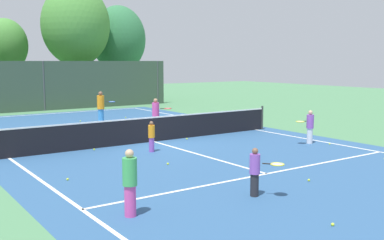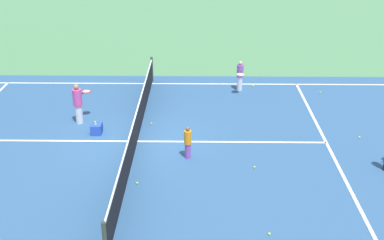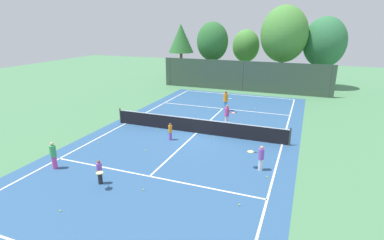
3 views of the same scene
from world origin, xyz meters
name	(u,v)px [view 1 (image 1 of 3)]	position (x,y,z in m)	size (l,w,h in m)	color
ground_plane	(154,142)	(0.00, 0.00, 0.00)	(80.00, 80.00, 0.00)	#4C8456
court_surface	(154,142)	(0.00, 0.00, 0.00)	(13.00, 25.00, 0.01)	#2D5684
tennis_net	(153,129)	(0.00, 0.00, 0.51)	(11.90, 0.10, 1.10)	#333833
perimeter_fence	(44,86)	(0.00, 14.00, 1.60)	(18.00, 0.12, 3.20)	#384C3D
tree_0	(76,25)	(3.56, 17.42, 5.81)	(4.99, 4.99, 8.83)	brown
tree_2	(5,45)	(-0.96, 19.66, 4.32)	(3.22, 3.04, 6.27)	brown
tree_4	(119,39)	(7.74, 18.89, 4.95)	(4.52, 3.89, 7.69)	brown
player_0	(101,107)	(0.37, 5.90, 0.86)	(0.87, 0.77, 1.67)	#388CD8
player_1	(130,182)	(-4.83, -7.37, 0.72)	(0.30, 0.30, 1.41)	#D14799
player_2	(310,126)	(4.77, -3.82, 0.68)	(0.85, 0.35, 1.30)	silver
player_3	(256,171)	(-1.73, -7.81, 0.61)	(0.69, 0.76, 1.17)	#232328
player_4	(152,136)	(-1.09, -1.75, 0.56)	(0.23, 0.23, 1.09)	purple
player_5	(156,114)	(1.45, 2.26, 0.78)	(0.89, 0.60, 1.51)	silver
ball_crate	(148,131)	(0.60, 1.48, 0.18)	(0.44, 0.36, 0.43)	blue
tennis_ball_0	(126,118)	(2.53, 7.47, 0.03)	(0.07, 0.07, 0.07)	#CCE533
tennis_ball_1	(187,139)	(1.37, -0.36, 0.03)	(0.07, 0.07, 0.07)	#CCE533
tennis_ball_3	(68,179)	(-4.89, -3.84, 0.03)	(0.07, 0.07, 0.07)	#CCE533
tennis_ball_4	(80,126)	(-0.90, 5.62, 0.03)	(0.07, 0.07, 0.07)	#CCE533
tennis_ball_5	(309,180)	(0.37, -7.62, 0.03)	(0.07, 0.07, 0.07)	#CCE533
tennis_ball_6	(330,144)	(5.22, -4.45, 0.03)	(0.07, 0.07, 0.07)	#CCE533
tennis_ball_7	(168,164)	(-1.69, -3.80, 0.03)	(0.07, 0.07, 0.07)	#CCE533
tennis_ball_8	(94,149)	(-2.65, -0.31, 0.03)	(0.07, 0.07, 0.07)	#CCE533
tennis_ball_9	(333,224)	(-1.86, -10.14, 0.03)	(0.07, 0.07, 0.07)	#CCE533
tennis_ball_10	(80,121)	(-0.14, 7.47, 0.03)	(0.07, 0.07, 0.07)	#CCE533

